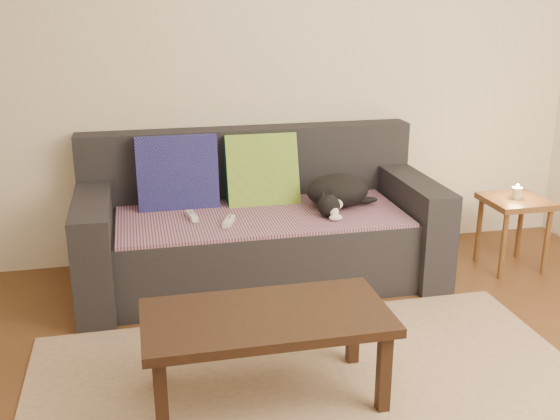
% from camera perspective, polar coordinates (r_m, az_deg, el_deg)
% --- Properties ---
extents(back_wall, '(4.50, 0.04, 2.60)m').
position_cam_1_polar(back_wall, '(4.15, -3.19, 13.26)').
color(back_wall, beige).
rests_on(back_wall, ground).
extents(sofa, '(2.10, 0.94, 0.87)m').
position_cam_1_polar(sofa, '(3.96, -1.90, -1.72)').
color(sofa, '#232328').
rests_on(sofa, ground).
extents(throw_blanket, '(1.66, 0.74, 0.02)m').
position_cam_1_polar(throw_blanket, '(3.83, -1.65, -0.48)').
color(throw_blanket, '#3C2444').
rests_on(throw_blanket, sofa).
extents(cushion_navy, '(0.48, 0.18, 0.49)m').
position_cam_1_polar(cushion_navy, '(3.96, -8.91, 2.98)').
color(cushion_navy, '#101446').
rests_on(cushion_navy, throw_blanket).
extents(cushion_green, '(0.44, 0.24, 0.46)m').
position_cam_1_polar(cushion_green, '(4.03, -1.62, 3.43)').
color(cushion_green, '#0C4D2F').
rests_on(cushion_green, throw_blanket).
extents(cat, '(0.48, 0.47, 0.20)m').
position_cam_1_polar(cat, '(3.92, 4.98, 1.54)').
color(cat, black).
rests_on(cat, throw_blanket).
extents(wii_remote_a, '(0.06, 0.15, 0.03)m').
position_cam_1_polar(wii_remote_a, '(3.77, -7.68, -0.53)').
color(wii_remote_a, white).
rests_on(wii_remote_a, throw_blanket).
extents(wii_remote_b, '(0.09, 0.15, 0.03)m').
position_cam_1_polar(wii_remote_b, '(3.67, -4.48, -0.98)').
color(wii_remote_b, white).
rests_on(wii_remote_b, throw_blanket).
extents(side_table, '(0.37, 0.37, 0.46)m').
position_cam_1_polar(side_table, '(4.33, 19.77, -0.06)').
color(side_table, brown).
rests_on(side_table, ground).
extents(candle, '(0.06, 0.06, 0.09)m').
position_cam_1_polar(candle, '(4.29, 19.94, 1.43)').
color(candle, beige).
rests_on(candle, side_table).
extents(rug, '(2.50, 1.80, 0.01)m').
position_cam_1_polar(rug, '(2.86, 3.84, -17.08)').
color(rug, tan).
rests_on(rug, ground).
extents(coffee_table, '(1.02, 0.51, 0.41)m').
position_cam_1_polar(coffee_table, '(2.76, -1.19, -9.93)').
color(coffee_table, black).
rests_on(coffee_table, rug).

